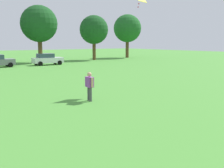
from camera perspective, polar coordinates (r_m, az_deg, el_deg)
adult_bystander at (r=14.71m, az=-5.00°, el=0.01°), size 0.34×0.79×1.66m
parked_car_white_3 at (r=39.08m, az=-14.13°, el=5.36°), size 4.30×2.02×1.68m
tree_center_right at (r=44.31m, az=-15.82°, el=12.66°), size 5.91×5.91×9.20m
tree_right at (r=48.77m, az=-4.02°, el=11.86°), size 5.28×5.28×8.22m
tree_far_right at (r=56.01m, az=3.42°, el=12.15°), size 5.85×5.85×9.12m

